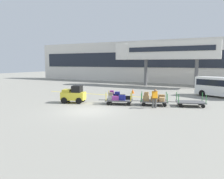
{
  "coord_description": "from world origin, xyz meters",
  "views": [
    {
      "loc": [
        9.12,
        -13.67,
        3.61
      ],
      "look_at": [
        0.6,
        2.73,
        1.37
      ],
      "focal_mm": 35.33,
      "sensor_mm": 36.0,
      "label": 1
    }
  ],
  "objects_px": {
    "baggage_cart_middle": "(154,99)",
    "safety_cone_near": "(133,91)",
    "baggage_tug": "(74,95)",
    "baggage_handler": "(155,97)",
    "baggage_cart_lead": "(118,98)",
    "shuttle_van": "(220,85)",
    "baggage_cart_tail": "(190,102)"
  },
  "relations": [
    {
      "from": "baggage_handler",
      "to": "baggage_tug",
      "type": "bearing_deg",
      "value": -171.63
    },
    {
      "from": "baggage_cart_middle",
      "to": "shuttle_van",
      "type": "height_order",
      "value": "shuttle_van"
    },
    {
      "from": "baggage_cart_middle",
      "to": "shuttle_van",
      "type": "relative_size",
      "value": 0.6
    },
    {
      "from": "baggage_tug",
      "to": "baggage_cart_middle",
      "type": "xyz_separation_m",
      "value": [
        6.79,
        2.21,
        -0.21
      ]
    },
    {
      "from": "baggage_cart_lead",
      "to": "shuttle_van",
      "type": "xyz_separation_m",
      "value": [
        7.84,
        8.6,
        0.69
      ]
    },
    {
      "from": "baggage_cart_lead",
      "to": "shuttle_van",
      "type": "height_order",
      "value": "shuttle_van"
    },
    {
      "from": "baggage_cart_tail",
      "to": "baggage_handler",
      "type": "bearing_deg",
      "value": -139.64
    },
    {
      "from": "baggage_cart_middle",
      "to": "baggage_cart_tail",
      "type": "distance_m",
      "value": 3.03
    },
    {
      "from": "baggage_tug",
      "to": "baggage_cart_tail",
      "type": "relative_size",
      "value": 0.76
    },
    {
      "from": "baggage_cart_lead",
      "to": "safety_cone_near",
      "type": "relative_size",
      "value": 5.59
    },
    {
      "from": "baggage_handler",
      "to": "shuttle_van",
      "type": "height_order",
      "value": "shuttle_van"
    },
    {
      "from": "baggage_tug",
      "to": "baggage_handler",
      "type": "xyz_separation_m",
      "value": [
        7.21,
        1.06,
        0.11
      ]
    },
    {
      "from": "baggage_tug",
      "to": "baggage_cart_lead",
      "type": "height_order",
      "value": "baggage_tug"
    },
    {
      "from": "baggage_cart_lead",
      "to": "safety_cone_near",
      "type": "height_order",
      "value": "baggage_cart_lead"
    },
    {
      "from": "baggage_tug",
      "to": "baggage_handler",
      "type": "bearing_deg",
      "value": 8.37
    },
    {
      "from": "baggage_handler",
      "to": "safety_cone_near",
      "type": "height_order",
      "value": "baggage_handler"
    },
    {
      "from": "baggage_handler",
      "to": "shuttle_van",
      "type": "xyz_separation_m",
      "value": [
        4.48,
        8.82,
        0.37
      ]
    },
    {
      "from": "baggage_cart_tail",
      "to": "safety_cone_near",
      "type": "relative_size",
      "value": 5.59
    },
    {
      "from": "baggage_cart_tail",
      "to": "shuttle_van",
      "type": "bearing_deg",
      "value": 73.21
    },
    {
      "from": "baggage_tug",
      "to": "baggage_cart_middle",
      "type": "height_order",
      "value": "baggage_tug"
    },
    {
      "from": "baggage_cart_tail",
      "to": "safety_cone_near",
      "type": "distance_m",
      "value": 8.84
    },
    {
      "from": "baggage_handler",
      "to": "shuttle_van",
      "type": "bearing_deg",
      "value": 63.05
    },
    {
      "from": "baggage_cart_tail",
      "to": "shuttle_van",
      "type": "distance_m",
      "value": 7.09
    },
    {
      "from": "baggage_cart_lead",
      "to": "baggage_handler",
      "type": "xyz_separation_m",
      "value": [
        3.36,
        -0.22,
        0.32
      ]
    },
    {
      "from": "shuttle_van",
      "to": "baggage_cart_tail",
      "type": "bearing_deg",
      "value": -106.79
    },
    {
      "from": "shuttle_van",
      "to": "safety_cone_near",
      "type": "xyz_separation_m",
      "value": [
        -9.26,
        -1.64,
        -0.96
      ]
    },
    {
      "from": "baggage_cart_lead",
      "to": "safety_cone_near",
      "type": "xyz_separation_m",
      "value": [
        -1.42,
        6.96,
        -0.27
      ]
    },
    {
      "from": "safety_cone_near",
      "to": "baggage_cart_middle",
      "type": "bearing_deg",
      "value": -54.12
    },
    {
      "from": "safety_cone_near",
      "to": "baggage_handler",
      "type": "bearing_deg",
      "value": -56.34
    },
    {
      "from": "baggage_cart_middle",
      "to": "baggage_tug",
      "type": "bearing_deg",
      "value": -161.94
    },
    {
      "from": "baggage_cart_middle",
      "to": "safety_cone_near",
      "type": "relative_size",
      "value": 5.59
    },
    {
      "from": "baggage_handler",
      "to": "safety_cone_near",
      "type": "relative_size",
      "value": 2.84
    }
  ]
}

